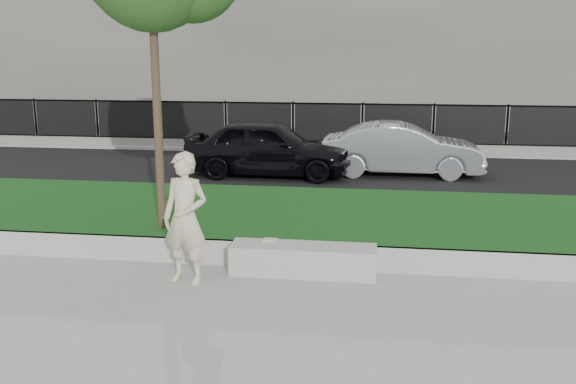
# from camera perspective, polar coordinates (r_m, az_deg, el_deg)

# --- Properties ---
(ground) EXTENTS (90.00, 90.00, 0.00)m
(ground) POSITION_cam_1_polar(r_m,az_deg,el_deg) (9.17, -5.89, -8.63)
(ground) COLOR gray
(ground) RESTS_ON ground
(grass_bank) EXTENTS (34.00, 4.00, 0.40)m
(grass_bank) POSITION_cam_1_polar(r_m,az_deg,el_deg) (11.89, -2.45, -2.50)
(grass_bank) COLOR #0D3511
(grass_bank) RESTS_ON ground
(grass_kerb) EXTENTS (34.00, 0.08, 0.40)m
(grass_kerb) POSITION_cam_1_polar(r_m,az_deg,el_deg) (10.05, -4.49, -5.43)
(grass_kerb) COLOR #A4A199
(grass_kerb) RESTS_ON ground
(street) EXTENTS (34.00, 7.00, 0.04)m
(street) POSITION_cam_1_polar(r_m,az_deg,el_deg) (17.23, 0.88, 1.73)
(street) COLOR black
(street) RESTS_ON ground
(far_pavement) EXTENTS (34.00, 3.00, 0.12)m
(far_pavement) POSITION_cam_1_polar(r_m,az_deg,el_deg) (21.63, 2.38, 4.12)
(far_pavement) COLOR gray
(far_pavement) RESTS_ON ground
(iron_fence) EXTENTS (32.00, 0.30, 1.50)m
(iron_fence) POSITION_cam_1_polar(r_m,az_deg,el_deg) (20.57, 2.11, 5.03)
(iron_fence) COLOR slate
(iron_fence) RESTS_ON far_pavement
(building_facade) EXTENTS (34.00, 10.00, 10.00)m
(building_facade) POSITION_cam_1_polar(r_m,az_deg,el_deg) (28.40, 3.95, 16.18)
(building_facade) COLOR #5A564E
(building_facade) RESTS_ON ground
(stone_bench) EXTENTS (2.18, 0.54, 0.45)m
(stone_bench) POSITION_cam_1_polar(r_m,az_deg,el_deg) (9.65, 1.36, -6.03)
(stone_bench) COLOR #A4A199
(stone_bench) RESTS_ON ground
(man) EXTENTS (0.79, 0.61, 1.90)m
(man) POSITION_cam_1_polar(r_m,az_deg,el_deg) (9.25, -9.10, -2.32)
(man) COLOR beige
(man) RESTS_ON ground
(book) EXTENTS (0.21, 0.16, 0.02)m
(book) POSITION_cam_1_polar(r_m,az_deg,el_deg) (9.81, -1.60, -4.27)
(book) COLOR beige
(book) RESTS_ON stone_bench
(car_dark) EXTENTS (4.34, 1.84, 1.47)m
(car_dark) POSITION_cam_1_polar(r_m,az_deg,el_deg) (16.60, -1.79, 3.94)
(car_dark) COLOR black
(car_dark) RESTS_ON street
(car_silver) EXTENTS (4.12, 1.45, 1.36)m
(car_silver) POSITION_cam_1_polar(r_m,az_deg,el_deg) (16.98, 10.12, 3.76)
(car_silver) COLOR #9D9EA5
(car_silver) RESTS_ON street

